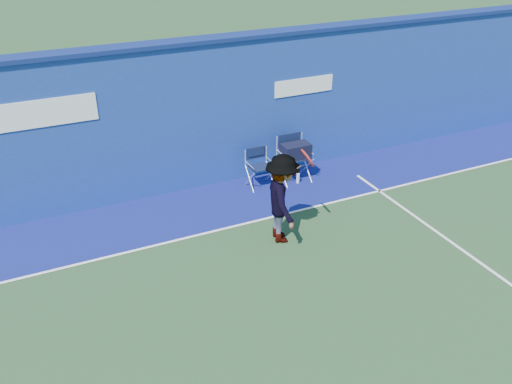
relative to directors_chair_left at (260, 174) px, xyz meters
name	(u,v)px	position (x,y,z in m)	size (l,w,h in m)	color
ground	(246,363)	(-2.32, -4.50, -0.28)	(80.00, 80.00, 0.00)	#264324
stadium_wall	(137,124)	(-2.32, 0.70, 1.27)	(24.00, 0.50, 3.08)	navy
out_of_bounds_strip	(160,218)	(-2.32, -0.40, -0.27)	(24.00, 1.80, 0.01)	navy
court_lines	(229,333)	(-2.32, -3.90, -0.26)	(24.00, 12.00, 0.01)	white
directors_chair_left	(260,174)	(0.00, 0.00, 0.00)	(0.49, 0.46, 0.83)	silver
directors_chair_right	(294,163)	(0.79, -0.08, 0.14)	(0.60, 0.54, 1.01)	silver
water_bottle	(298,178)	(0.81, -0.23, -0.16)	(0.07, 0.07, 0.22)	silver
tennis_player	(282,199)	(-0.53, -2.02, 0.55)	(0.94, 1.17, 1.74)	#EA4738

